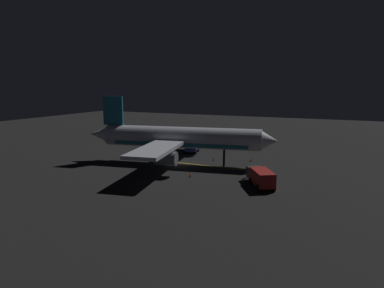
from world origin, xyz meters
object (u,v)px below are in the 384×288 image
object	(u,v)px
traffic_cone_near_right	(251,160)
ground_crew_worker	(248,172)
airliner	(178,138)
baggage_truck	(261,177)
catering_truck	(193,146)
traffic_cone_under_wing	(190,175)
traffic_cone_near_left	(213,159)

from	to	relation	value
traffic_cone_near_right	ground_crew_worker	bearing A→B (deg)	12.28
airliner	baggage_truck	size ratio (longest dim) A/B	5.06
catering_truck	ground_crew_worker	xyz separation A→B (m)	(13.80, 14.88, -0.40)
traffic_cone_near_right	traffic_cone_under_wing	distance (m)	14.47
ground_crew_worker	traffic_cone_under_wing	bearing A→B (deg)	-69.23
baggage_truck	catering_truck	distance (m)	24.30
baggage_truck	traffic_cone_under_wing	distance (m)	10.23
traffic_cone_under_wing	baggage_truck	bearing A→B (deg)	88.28
airliner	catering_truck	distance (m)	10.62
catering_truck	ground_crew_worker	distance (m)	20.29
traffic_cone_near_left	airliner	bearing A→B (deg)	-46.09
baggage_truck	catering_truck	world-z (taller)	catering_truck
ground_crew_worker	traffic_cone_near_right	size ratio (longest dim) A/B	3.16
traffic_cone_near_left	traffic_cone_near_right	bearing A→B (deg)	109.65
baggage_truck	ground_crew_worker	bearing A→B (deg)	-142.90
traffic_cone_near_left	traffic_cone_under_wing	bearing A→B (deg)	3.39
ground_crew_worker	traffic_cone_under_wing	size ratio (longest dim) A/B	3.16
catering_truck	traffic_cone_near_right	xyz separation A→B (m)	(3.33, 12.60, -1.04)
catering_truck	traffic_cone_under_wing	size ratio (longest dim) A/B	10.62
traffic_cone_under_wing	traffic_cone_near_left	bearing A→B (deg)	-176.61
catering_truck	traffic_cone_near_left	distance (m)	8.57
airliner	ground_crew_worker	size ratio (longest dim) A/B	18.64
catering_truck	baggage_truck	bearing A→B (deg)	45.48
traffic_cone_near_right	traffic_cone_under_wing	world-z (taller)	same
baggage_truck	traffic_cone_near_right	xyz separation A→B (m)	(-13.71, -4.73, -0.94)
airliner	traffic_cone_near_right	size ratio (longest dim) A/B	58.98
traffic_cone_near_left	traffic_cone_under_wing	xyz separation A→B (m)	(11.22, 0.66, 0.00)
baggage_truck	ground_crew_worker	size ratio (longest dim) A/B	3.68
ground_crew_worker	traffic_cone_near_left	size ratio (longest dim) A/B	3.16
baggage_truck	traffic_cone_under_wing	bearing A→B (deg)	-91.72
traffic_cone_near_left	traffic_cone_near_right	xyz separation A→B (m)	(-2.18, 6.12, 0.00)
traffic_cone_near_right	traffic_cone_under_wing	xyz separation A→B (m)	(13.40, -5.45, 0.00)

